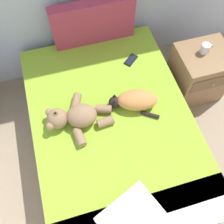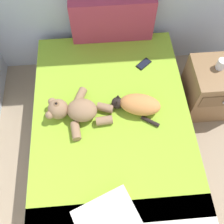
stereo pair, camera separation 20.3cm
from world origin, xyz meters
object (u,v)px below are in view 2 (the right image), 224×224
at_px(bed, 112,131).
at_px(cat, 138,105).
at_px(cell_phone, 144,64).
at_px(throw_pillow, 106,219).
at_px(nightstand, 212,89).
at_px(mug, 222,64).
at_px(patterned_cushion, 113,21).
at_px(teddy_bear, 75,110).

height_order(bed, cat, cat).
xyz_separation_m(cell_phone, throw_pillow, (-0.45, -1.33, 0.05)).
relative_size(bed, nightstand, 3.42).
bearing_deg(mug, nightstand, -61.76).
distance_m(cell_phone, throw_pillow, 1.41).
height_order(patterned_cushion, nightstand, patterned_cushion).
bearing_deg(throw_pillow, cell_phone, 71.51).
relative_size(cat, nightstand, 0.73).
bearing_deg(nightstand, cat, -160.68).
bearing_deg(mug, cat, -158.04).
bearing_deg(throw_pillow, patterned_cushion, 83.92).
bearing_deg(nightstand, mug, 118.24).
height_order(cat, mug, mug).
height_order(nightstand, mug, mug).
distance_m(cat, throw_pillow, 0.92).
relative_size(bed, mug, 16.41).
bearing_deg(cell_phone, mug, -14.10).
relative_size(bed, cat, 4.66).
distance_m(patterned_cushion, cell_phone, 0.49).
height_order(cell_phone, mug, mug).
relative_size(throw_pillow, nightstand, 0.70).
distance_m(bed, patterned_cushion, 1.02).
height_order(bed, nightstand, nightstand).
height_order(throw_pillow, nightstand, throw_pillow).
distance_m(bed, mug, 1.14).
relative_size(bed, cell_phone, 12.35).
relative_size(bed, throw_pillow, 4.92).
distance_m(patterned_cushion, throw_pillow, 1.71).
height_order(cat, teddy_bear, teddy_bear).
height_order(bed, teddy_bear, teddy_bear).
distance_m(teddy_bear, mug, 1.34).
bearing_deg(patterned_cushion, cell_phone, -53.55).
xyz_separation_m(cat, cell_phone, (0.13, 0.48, -0.07)).
relative_size(patterned_cushion, teddy_bear, 1.40).
height_order(patterned_cushion, throw_pillow, patterned_cushion).
xyz_separation_m(patterned_cushion, teddy_bear, (-0.38, -0.85, -0.14)).
bearing_deg(bed, cat, 18.42).
height_order(cat, cell_phone, cat).
distance_m(cell_phone, nightstand, 0.73).
distance_m(cat, teddy_bear, 0.52).
xyz_separation_m(bed, cat, (0.22, 0.07, 0.32)).
relative_size(bed, patterned_cushion, 2.52).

